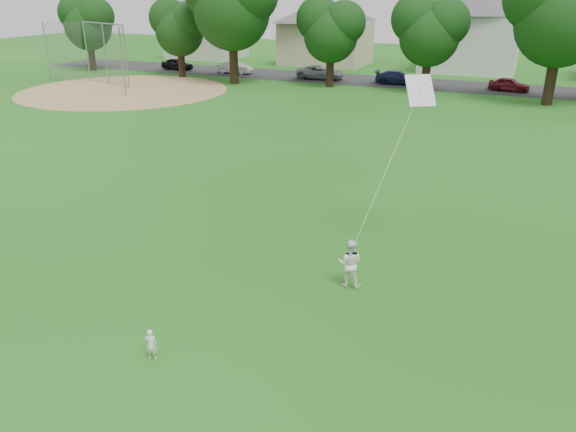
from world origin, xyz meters
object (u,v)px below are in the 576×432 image
at_px(toddler, 151,344).
at_px(baseball_backstop, 100,55).
at_px(older_boy, 350,263).
at_px(kite, 386,170).

height_order(toddler, baseball_backstop, baseball_backstop).
bearing_deg(baseball_backstop, toddler, -48.11).
bearing_deg(toddler, older_boy, -138.21).
bearing_deg(older_boy, toddler, 49.31).
bearing_deg(kite, older_boy, -108.48).
height_order(toddler, kite, kite).
xyz_separation_m(toddler, older_boy, (3.31, 5.36, 0.35)).
height_order(kite, baseball_backstop, kite).
relative_size(older_boy, baseball_backstop, 0.13).
bearing_deg(older_boy, baseball_backstop, -48.78).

